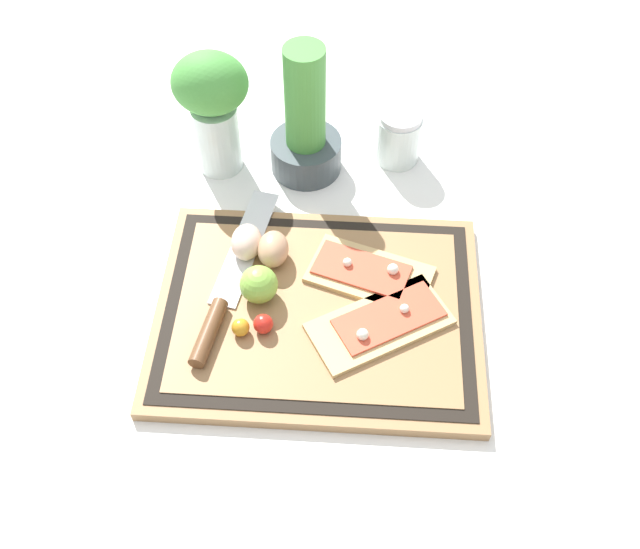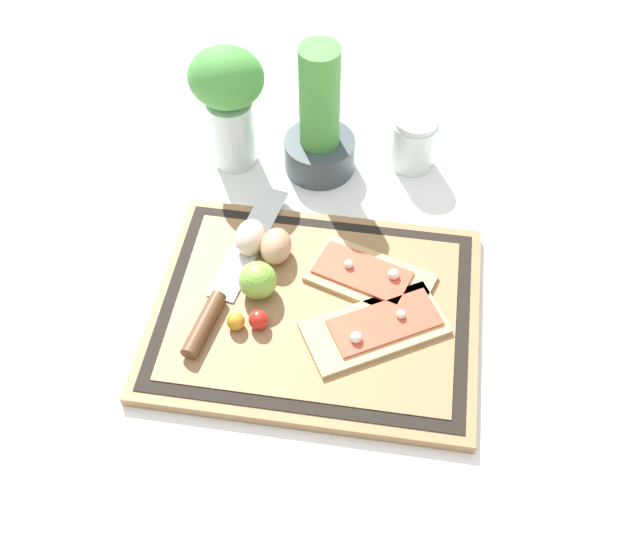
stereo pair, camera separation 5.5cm
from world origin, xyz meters
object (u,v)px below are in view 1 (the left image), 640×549
herb_pot (306,130)px  herb_glass (213,103)px  pizza_slice_far (368,273)px  cherry_tomato_yellow (241,327)px  egg_brown (273,249)px  egg_pink (246,242)px  sauce_jar (398,139)px  knife (222,300)px  pizza_slice_near (382,323)px  cherry_tomato_red (263,324)px  lime (259,284)px

herb_pot → herb_glass: herb_pot is taller
pizza_slice_far → cherry_tomato_yellow: same height
egg_brown → herb_glass: bearing=117.4°
herb_glass → egg_pink: bearing=-70.8°
sauce_jar → herb_glass: herb_glass is taller
cherry_tomato_yellow → herb_pot: herb_pot is taller
pizza_slice_far → herb_glass: 0.35m
herb_glass → knife: bearing=-80.9°
pizza_slice_far → egg_pink: (-0.17, 0.03, 0.02)m
pizza_slice_near → herb_pot: herb_pot is taller
egg_pink → cherry_tomato_red: size_ratio=2.17×
cherry_tomato_yellow → pizza_slice_near: bearing=7.3°
cherry_tomato_red → herb_glass: (-0.11, 0.33, 0.09)m
pizza_slice_near → egg_pink: 0.23m
herb_pot → egg_brown: bearing=-98.3°
pizza_slice_near → cherry_tomato_red: bearing=-173.7°
pizza_slice_far → sauce_jar: 0.27m
herb_pot → herb_glass: 0.15m
knife → sauce_jar: bearing=53.7°
egg_pink → herb_pot: (0.07, 0.20, 0.04)m
egg_pink → cherry_tomato_red: (0.04, -0.13, -0.01)m
knife → pizza_slice_far: bearing=17.2°
egg_pink → cherry_tomato_red: bearing=-74.0°
egg_pink → sauce_jar: sauce_jar is taller
lime → cherry_tomato_red: (0.01, -0.05, -0.01)m
lime → cherry_tomato_yellow: 0.07m
pizza_slice_near → pizza_slice_far: bearing=103.5°
lime → herb_glass: bearing=109.1°
knife → cherry_tomato_yellow: size_ratio=13.32×
pizza_slice_far → cherry_tomato_yellow: 0.20m
egg_brown → cherry_tomato_yellow: egg_brown is taller
pizza_slice_far → knife: 0.21m
herb_pot → herb_glass: size_ratio=1.08×
pizza_slice_near → knife: (-0.22, 0.02, 0.00)m
knife → lime: bearing=17.5°
egg_pink → sauce_jar: bearing=47.0°
pizza_slice_near → sauce_jar: size_ratio=2.26×
pizza_slice_near → sauce_jar: sauce_jar is taller
herb_pot → cherry_tomato_yellow: bearing=-100.2°
sauce_jar → pizza_slice_near: bearing=-93.6°
egg_brown → cherry_tomato_yellow: bearing=-103.4°
sauce_jar → cherry_tomato_red: bearing=-116.1°
egg_pink → pizza_slice_near: bearing=-30.6°
egg_brown → egg_pink: (-0.04, 0.01, 0.00)m
egg_brown → herb_glass: (-0.11, 0.21, 0.08)m
pizza_slice_far → egg_pink: bearing=169.6°
knife → lime: size_ratio=6.09×
cherry_tomato_red → egg_brown: bearing=89.4°
herb_glass → sauce_jar: bearing=6.8°
lime → herb_pot: bearing=81.1°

